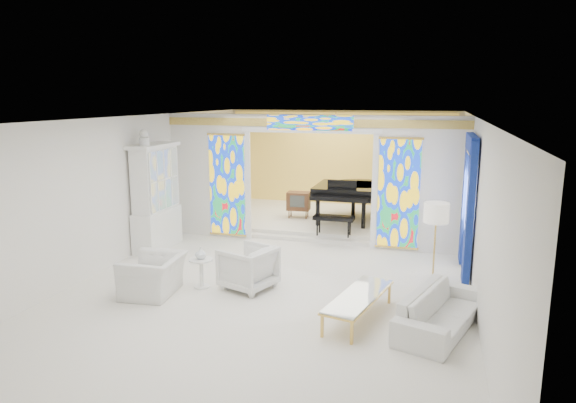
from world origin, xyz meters
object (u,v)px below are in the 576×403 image
(china_cabinet, at_px, (156,198))
(grand_piano, at_px, (352,191))
(armchair_left, at_px, (153,275))
(armchair_right, at_px, (248,268))
(coffee_table, at_px, (359,297))
(sofa, at_px, (441,311))
(tv_console, at_px, (299,201))

(china_cabinet, bearing_deg, grand_piano, 39.49)
(armchair_left, bearing_deg, grand_piano, 150.49)
(armchair_left, bearing_deg, armchair_right, 109.95)
(china_cabinet, xyz_separation_m, grand_piano, (3.91, 3.22, -0.20))
(armchair_left, distance_m, armchair_right, 1.66)
(armchair_left, height_order, coffee_table, armchair_left)
(armchair_right, xyz_separation_m, sofa, (3.32, -0.79, -0.10))
(grand_piano, height_order, tv_console, grand_piano)
(armchair_left, relative_size, sofa, 0.52)
(china_cabinet, distance_m, armchair_right, 3.46)
(armchair_left, height_order, sofa, armchair_left)
(china_cabinet, relative_size, tv_console, 3.88)
(china_cabinet, relative_size, coffee_table, 1.46)
(armchair_right, distance_m, tv_console, 4.90)
(armchair_right, xyz_separation_m, grand_piano, (1.06, 5.02, 0.58))
(china_cabinet, distance_m, armchair_left, 2.97)
(tv_console, bearing_deg, armchair_left, -106.20)
(sofa, xyz_separation_m, tv_console, (-3.67, 5.67, 0.34))
(coffee_table, height_order, grand_piano, grand_piano)
(armchair_left, xyz_separation_m, coffee_table, (3.59, -0.06, 0.02))
(sofa, xyz_separation_m, grand_piano, (-2.25, 5.81, 0.68))
(tv_console, bearing_deg, sofa, -61.74)
(china_cabinet, xyz_separation_m, armchair_left, (1.36, -2.51, -0.83))
(armchair_left, distance_m, tv_console, 5.72)
(sofa, relative_size, grand_piano, 0.69)
(grand_piano, distance_m, tv_console, 1.46)
(armchair_left, xyz_separation_m, armchair_right, (1.49, 0.71, 0.05))
(china_cabinet, relative_size, grand_piano, 0.94)
(armchair_right, bearing_deg, china_cabinet, -102.71)
(sofa, bearing_deg, china_cabinet, 85.75)
(grand_piano, bearing_deg, tv_console, -173.98)
(armchair_right, height_order, sofa, armchair_right)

